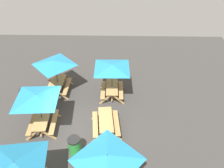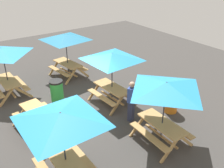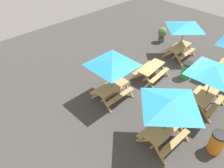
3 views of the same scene
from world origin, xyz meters
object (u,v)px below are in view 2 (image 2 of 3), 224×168
object	(u,v)px
picnic_table_5	(66,40)
trash_bin_green	(57,91)
picnic_table_2	(112,60)
trash_bin_orange	(171,101)
person_standing	(131,100)
picnic_table_3	(2,55)
picnic_table_1	(166,91)
picnic_table_4	(39,115)
picnic_table_0	(61,123)

from	to	relation	value
picnic_table_5	trash_bin_green	size ratio (longest dim) A/B	2.86
picnic_table_2	trash_bin_orange	bearing A→B (deg)	34.71
picnic_table_5	person_standing	size ratio (longest dim) A/B	1.68
picnic_table_5	trash_bin_green	bearing A→B (deg)	-45.24
trash_bin_green	trash_bin_orange	xyz separation A→B (m)	(3.49, 3.48, 0.00)
trash_bin_orange	picnic_table_3	bearing A→B (deg)	-135.78
picnic_table_1	picnic_table_4	world-z (taller)	picnic_table_1
trash_bin_green	person_standing	distance (m)	3.52
picnic_table_0	person_standing	world-z (taller)	picnic_table_0
picnic_table_1	picnic_table_3	bearing A→B (deg)	-150.75
trash_bin_green	picnic_table_4	bearing A→B (deg)	-42.42
picnic_table_4	person_standing	distance (m)	3.48
picnic_table_0	trash_bin_green	distance (m)	4.83
picnic_table_3	picnic_table_5	world-z (taller)	same
picnic_table_1	picnic_table_5	xyz separation A→B (m)	(-6.70, -0.23, 0.00)
picnic_table_0	picnic_table_2	xyz separation A→B (m)	(-2.78, 3.52, 0.00)
picnic_table_0	trash_bin_orange	bearing A→B (deg)	98.06
picnic_table_2	person_standing	size ratio (longest dim) A/B	1.69
picnic_table_3	trash_bin_green	xyz separation A→B (m)	(1.72, 1.59, -1.49)
picnic_table_1	trash_bin_green	distance (m)	5.18
picnic_table_0	person_standing	xyz separation A→B (m)	(-1.26, 3.35, -1.10)
trash_bin_green	picnic_table_1	bearing A→B (deg)	21.10
picnic_table_3	person_standing	distance (m)	5.92
picnic_table_1	trash_bin_green	bearing A→B (deg)	-157.68
picnic_table_4	trash_bin_green	world-z (taller)	trash_bin_green
picnic_table_2	person_standing	world-z (taller)	picnic_table_2
picnic_table_4	person_standing	size ratio (longest dim) A/B	1.16
picnic_table_3	trash_bin_orange	size ratio (longest dim) A/B	2.38
trash_bin_green	person_standing	bearing A→B (deg)	29.71
picnic_table_1	picnic_table_2	world-z (taller)	same
picnic_table_0	picnic_table_4	xyz separation A→B (m)	(-2.80, 0.25, -1.43)
trash_bin_orange	picnic_table_4	bearing A→B (deg)	-112.37
person_standing	picnic_table_5	bearing A→B (deg)	-115.18
trash_bin_orange	person_standing	xyz separation A→B (m)	(-0.45, -1.74, 0.39)
picnic_table_4	picnic_table_5	xyz separation A→B (m)	(-3.56, 2.92, 1.43)
picnic_table_0	person_standing	distance (m)	3.75
picnic_table_2	picnic_table_4	world-z (taller)	picnic_table_2
picnic_table_1	trash_bin_orange	world-z (taller)	picnic_table_1
picnic_table_4	picnic_table_2	bearing A→B (deg)	83.46
picnic_table_0	picnic_table_5	xyz separation A→B (m)	(-6.36, 3.17, 0.00)
picnic_table_3	picnic_table_4	world-z (taller)	picnic_table_3
picnic_table_2	trash_bin_orange	world-z (taller)	picnic_table_2
picnic_table_5	trash_bin_orange	size ratio (longest dim) A/B	2.86
picnic_table_2	picnic_table_4	bearing A→B (deg)	-94.25
picnic_table_2	trash_bin_orange	size ratio (longest dim) A/B	2.88
picnic_table_3	picnic_table_5	bearing A→B (deg)	93.62
picnic_table_2	picnic_table_3	distance (m)	4.77
picnic_table_0	person_standing	bearing A→B (deg)	109.57
person_standing	picnic_table_4	bearing A→B (deg)	-53.68
picnic_table_4	trash_bin_green	distance (m)	2.03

